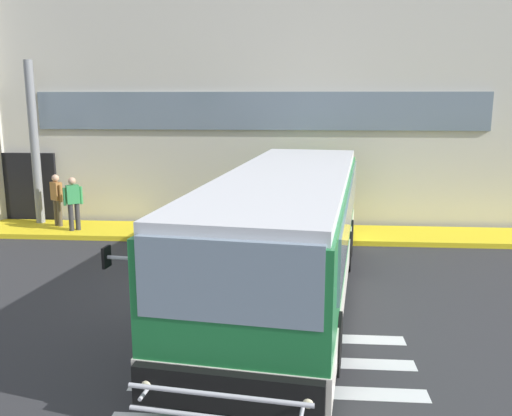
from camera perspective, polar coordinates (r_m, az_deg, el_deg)
ground_plane at (r=12.34m, az=-6.45°, el=-8.46°), size 80.00×90.00×0.02m
bay_paint_stripes at (r=8.33m, az=2.21°, el=-18.77°), size 4.40×3.96×0.01m
terminal_building at (r=23.17m, az=-2.97°, el=11.47°), size 22.29×13.80×8.32m
boarding_curb at (r=16.85m, az=-3.43°, el=-2.61°), size 24.49×2.00×0.15m
entry_support_column at (r=18.84m, az=-22.48°, el=6.36°), size 0.28×0.28×5.24m
bus_main_foreground at (r=11.49m, az=3.34°, el=-2.91°), size 4.26×10.89×2.70m
passenger_near_column at (r=18.34m, az=-20.41°, el=1.06°), size 0.50×0.40×1.68m
passenger_by_doorway at (r=17.56m, az=-18.88°, el=0.83°), size 0.52×0.50×1.68m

